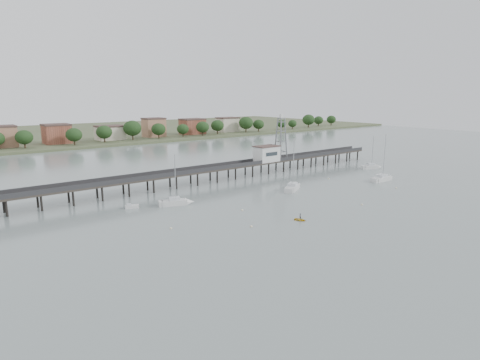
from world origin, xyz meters
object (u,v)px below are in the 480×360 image
at_px(sailboat_d, 385,178).
at_px(sailboat_e, 373,167).
at_px(pier, 204,171).
at_px(lattice_tower, 281,139).
at_px(sailboat_c, 294,187).
at_px(sailboat_b, 179,202).
at_px(yellow_dinghy, 300,220).
at_px(white_tender, 132,207).

distance_m(sailboat_d, sailboat_e, 20.14).
height_order(pier, lattice_tower, lattice_tower).
bearing_deg(sailboat_c, sailboat_e, -24.58).
bearing_deg(sailboat_d, lattice_tower, 116.49).
distance_m(lattice_tower, sailboat_e, 35.65).
height_order(sailboat_b, yellow_dinghy, sailboat_b).
distance_m(pier, white_tender, 31.03).
relative_size(lattice_tower, white_tender, 4.64).
bearing_deg(sailboat_e, yellow_dinghy, -135.12).
height_order(pier, yellow_dinghy, pier).
height_order(sailboat_c, sailboat_e, sailboat_c).
height_order(white_tender, yellow_dinghy, yellow_dinghy).
relative_size(white_tender, yellow_dinghy, 1.31).
bearing_deg(lattice_tower, pier, -180.00).
bearing_deg(sailboat_b, white_tender, 176.16).
xyz_separation_m(sailboat_d, white_tender, (-74.37, 18.94, -0.26)).
distance_m(pier, lattice_tower, 32.34).
relative_size(pier, sailboat_e, 12.32).
xyz_separation_m(lattice_tower, sailboat_d, (14.61, -31.29, -10.47)).
relative_size(sailboat_c, white_tender, 4.56).
relative_size(sailboat_d, sailboat_b, 1.18).
bearing_deg(sailboat_e, sailboat_d, -113.34).
xyz_separation_m(lattice_tower, sailboat_e, (29.26, -17.48, -10.45)).
distance_m(sailboat_c, yellow_dinghy, 29.12).
bearing_deg(sailboat_b, sailboat_c, 9.94).
height_order(sailboat_b, sailboat_c, sailboat_c).
xyz_separation_m(sailboat_b, sailboat_e, (78.78, -0.83, 0.00)).
distance_m(sailboat_e, yellow_dinghy, 69.95).
distance_m(sailboat_d, sailboat_c, 31.86).
bearing_deg(white_tender, sailboat_c, 8.77).
distance_m(white_tender, yellow_dinghy, 39.04).
bearing_deg(sailboat_d, white_tender, 167.17).
distance_m(sailboat_b, yellow_dinghy, 29.87).
xyz_separation_m(sailboat_d, sailboat_e, (14.65, 13.81, 0.02)).
height_order(lattice_tower, sailboat_d, lattice_tower).
bearing_deg(sailboat_c, lattice_tower, 23.91).
distance_m(lattice_tower, yellow_dinghy, 57.17).
bearing_deg(pier, yellow_dinghy, -95.69).
xyz_separation_m(sailboat_d, yellow_dinghy, (-50.41, -11.87, -0.63)).
xyz_separation_m(sailboat_e, yellow_dinghy, (-65.06, -25.69, -0.65)).
bearing_deg(lattice_tower, white_tender, -168.33).
bearing_deg(sailboat_e, sailboat_c, -150.98).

